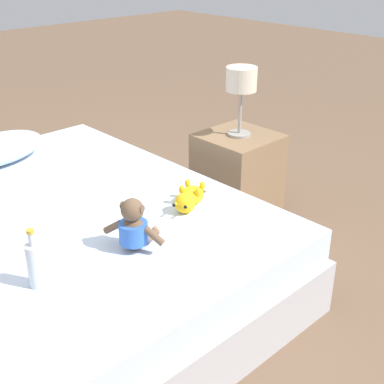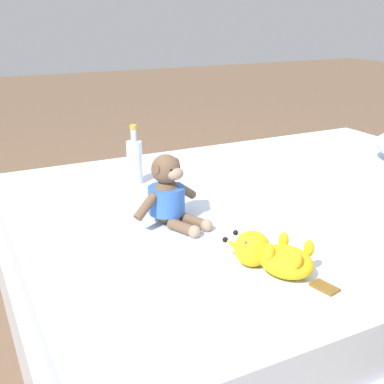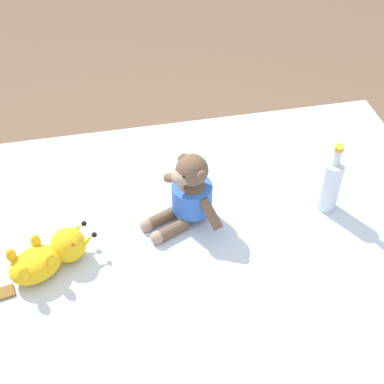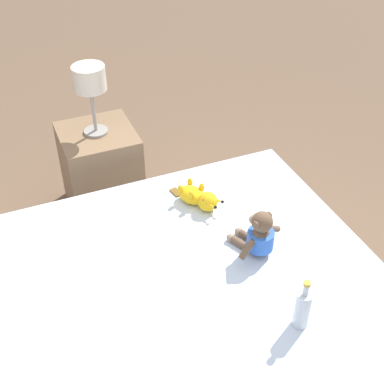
% 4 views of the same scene
% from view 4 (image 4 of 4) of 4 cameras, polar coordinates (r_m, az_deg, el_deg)
% --- Properties ---
extents(ground_plane, '(16.00, 16.00, 0.00)m').
position_cam_4_polar(ground_plane, '(2.62, -3.83, -17.14)').
color(ground_plane, brown).
extents(bed, '(1.58, 2.09, 0.44)m').
position_cam_4_polar(bed, '(2.44, -4.04, -14.18)').
color(bed, '#B2B2B7').
rests_on(bed, ground_plane).
extents(plush_monkey, '(0.25, 0.27, 0.24)m').
position_cam_4_polar(plush_monkey, '(2.38, 7.27, -4.76)').
color(plush_monkey, brown).
rests_on(plush_monkey, bed).
extents(plush_yellow_creature, '(0.31, 0.20, 0.10)m').
position_cam_4_polar(plush_yellow_creature, '(2.65, 0.72, -0.58)').
color(plush_yellow_creature, yellow).
rests_on(plush_yellow_creature, bed).
extents(glass_bottle, '(0.06, 0.06, 0.24)m').
position_cam_4_polar(glass_bottle, '(2.12, 11.93, -12.30)').
color(glass_bottle, silver).
rests_on(glass_bottle, bed).
extents(nightstand, '(0.43, 0.43, 0.54)m').
position_cam_4_polar(nightstand, '(3.27, -9.86, 2.35)').
color(nightstand, '#846647').
rests_on(nightstand, ground_plane).
extents(bedside_lamp, '(0.18, 0.18, 0.41)m').
position_cam_4_polar(bedside_lamp, '(2.97, -11.08, 11.67)').
color(bedside_lamp, gray).
rests_on(bedside_lamp, nightstand).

